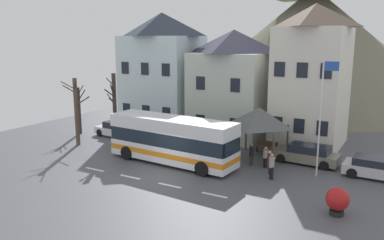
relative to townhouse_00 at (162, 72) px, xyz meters
The scene contains 20 objects.
ground_plane 15.05m from the townhouse_00, 57.48° to the right, with size 40.00×60.00×0.07m.
townhouse_00 is the anchor object (origin of this frame).
townhouse_01 7.30m from the townhouse_00, ahead, with size 6.26×6.27×9.40m.
townhouse_02 14.05m from the townhouse_00, ahead, with size 5.03×6.74×11.33m.
hilltop_castle 25.20m from the townhouse_00, 70.62° to the left, with size 37.09×37.09×22.57m.
transit_bus 12.00m from the townhouse_00, 53.09° to the right, with size 9.69×3.10×3.25m.
bus_shelter 12.99m from the townhouse_00, 23.21° to the right, with size 3.60×3.60×3.81m.
parked_car_00 20.82m from the townhouse_00, 14.87° to the right, with size 3.87×2.09×1.28m.
parked_car_01 7.12m from the townhouse_00, 108.24° to the right, with size 4.22×2.33×1.36m.
parked_car_02 16.47m from the townhouse_00, 16.37° to the right, with size 4.64×2.06×1.37m.
pedestrian_00 17.12m from the townhouse_00, 32.15° to the right, with size 0.35×0.35×1.66m.
pedestrian_01 16.30m from the townhouse_00, 30.10° to the right, with size 0.31×0.31×1.54m.
pedestrian_02 15.30m from the townhouse_00, 27.74° to the right, with size 0.34×0.34×1.47m.
pedestrian_03 14.44m from the townhouse_00, 29.86° to the right, with size 0.31×0.31×1.58m.
public_bench 13.18m from the townhouse_00, 15.25° to the right, with size 1.67×0.48×0.87m.
flagpole 17.78m from the townhouse_00, 22.52° to the right, with size 0.95×0.10×7.38m.
harbour_buoy 22.57m from the townhouse_00, 33.22° to the right, with size 1.17×1.17×1.42m.
bare_tree_00 9.49m from the townhouse_00, 106.94° to the right, with size 2.05×2.24×5.54m.
bare_tree_01 8.56m from the townhouse_00, 132.92° to the right, with size 1.43×1.68×4.69m.
bare_tree_02 8.22m from the townhouse_00, 85.38° to the right, with size 1.19×1.53×5.99m.
Camera 1 is at (13.72, -19.84, 8.66)m, focal length 36.92 mm.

